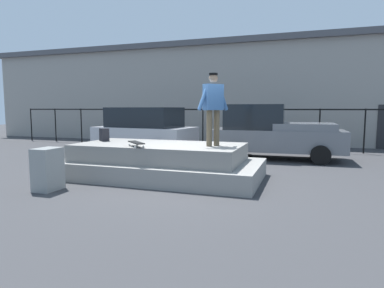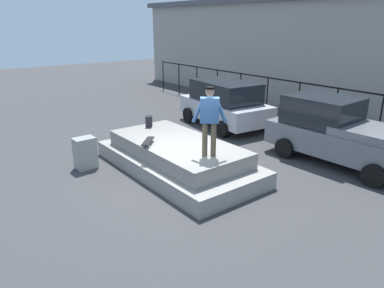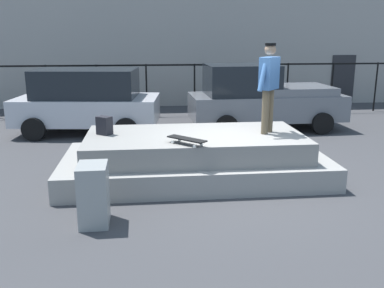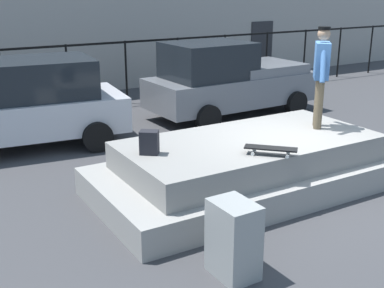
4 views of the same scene
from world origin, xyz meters
TOP-DOWN VIEW (x-y plane):
  - ground_plane at (0.00, 0.00)m, footprint 60.00×60.00m
  - concrete_ledge at (-0.78, 0.28)m, footprint 5.28×2.61m
  - skateboarder at (0.69, 0.24)m, footprint 0.65×0.74m
  - skateboard at (-1.02, -0.55)m, footprint 0.70×0.70m
  - backpack at (-2.58, 0.44)m, footprint 0.34×0.33m
  - car_silver_hatchback_near at (-3.45, 4.65)m, footprint 4.27×2.59m
  - car_grey_pickup_mid at (1.74, 4.59)m, footprint 4.65×2.19m
  - utility_box at (-2.57, -1.79)m, footprint 0.45×0.61m
  - fence_row at (-0.00, 7.25)m, footprint 24.06×0.06m
  - warehouse_building at (0.00, 13.66)m, footprint 32.90×9.35m

SIDE VIEW (x-z plane):
  - ground_plane at x=0.00m, z-range 0.00..0.00m
  - concrete_ledge at x=-0.78m, z-range -0.04..0.85m
  - utility_box at x=-2.57m, z-range 0.00..0.95m
  - car_grey_pickup_mid at x=1.74m, z-range -0.02..1.95m
  - car_silver_hatchback_near at x=-3.45m, z-range 0.04..1.91m
  - skateboard at x=-1.02m, z-range 0.94..1.06m
  - backpack at x=-2.58m, z-range 0.90..1.26m
  - fence_row at x=0.00m, z-range 0.32..2.14m
  - skateboarder at x=0.69m, z-range 1.05..2.83m
  - warehouse_building at x=0.00m, z-range 0.01..5.41m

